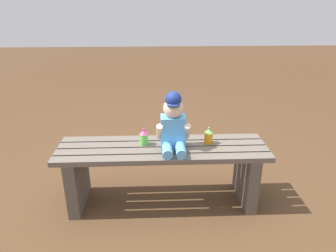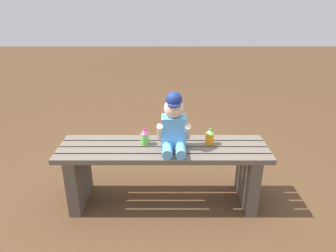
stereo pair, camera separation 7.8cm
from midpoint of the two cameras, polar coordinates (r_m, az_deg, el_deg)
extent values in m
plane|color=#4C331E|center=(2.43, 0.04, -13.58)|extent=(16.00, 16.00, 0.00)
cube|color=#60564C|center=(2.06, 0.05, -6.23)|extent=(1.49, 0.09, 0.04)
cube|color=#60564C|center=(2.15, 0.05, -4.89)|extent=(1.49, 0.09, 0.04)
cube|color=#60564C|center=(2.25, 0.04, -3.67)|extent=(1.49, 0.09, 0.04)
cube|color=#60564C|center=(2.34, 0.04, -2.54)|extent=(1.49, 0.09, 0.04)
cube|color=#524941|center=(2.39, -15.25, -9.04)|extent=(0.08, 0.40, 0.42)
cube|color=#524941|center=(2.40, 15.32, -9.01)|extent=(0.08, 0.40, 0.42)
cube|color=#59A5E5|center=(2.15, 2.03, -1.07)|extent=(0.17, 0.12, 0.23)
sphere|color=beige|center=(2.08, 2.10, 3.29)|extent=(0.14, 0.14, 0.14)
cylinder|color=navy|center=(2.03, 2.15, 3.93)|extent=(0.09, 0.09, 0.01)
sphere|color=navy|center=(2.06, 2.12, 4.89)|extent=(0.11, 0.11, 0.11)
cylinder|color=#5DAEF0|center=(2.07, 0.87, -4.47)|extent=(0.07, 0.16, 0.07)
cylinder|color=#5DAEF0|center=(2.07, 3.36, -4.46)|extent=(0.07, 0.16, 0.07)
cylinder|color=beige|center=(2.11, -0.48, -1.05)|extent=(0.04, 0.12, 0.14)
cylinder|color=beige|center=(2.12, 4.60, -1.04)|extent=(0.04, 0.12, 0.14)
cylinder|color=#66CC4C|center=(2.22, -3.37, -2.35)|extent=(0.06, 0.06, 0.08)
cone|color=#E5337F|center=(2.19, -3.40, -1.06)|extent=(0.06, 0.06, 0.03)
cylinder|color=#E5337F|center=(2.19, -3.41, -0.63)|extent=(0.01, 0.01, 0.02)
cylinder|color=orange|center=(2.24, 8.62, -2.32)|extent=(0.06, 0.06, 0.08)
cone|color=#66CC4C|center=(2.22, 8.70, -1.05)|extent=(0.06, 0.06, 0.03)
cylinder|color=#66CC4C|center=(2.21, 8.73, -0.62)|extent=(0.01, 0.01, 0.02)
camera|label=1|loc=(0.04, -88.92, 0.45)|focal=32.99mm
camera|label=2|loc=(0.04, 91.08, -0.45)|focal=32.99mm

